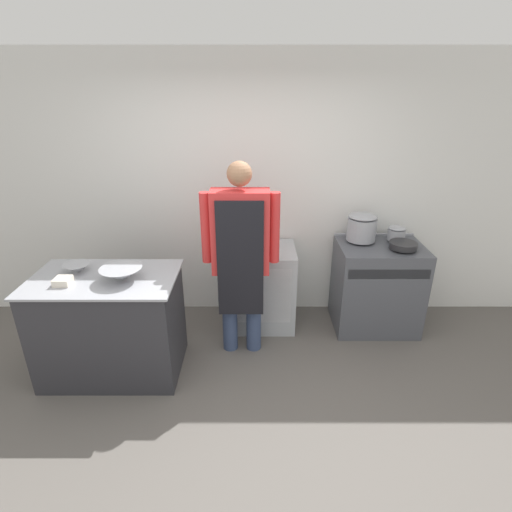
% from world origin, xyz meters
% --- Properties ---
extents(ground_plane, '(14.00, 14.00, 0.00)m').
position_xyz_m(ground_plane, '(0.00, 0.00, 0.00)').
color(ground_plane, '#5B5651').
extents(wall_back, '(8.00, 0.05, 2.70)m').
position_xyz_m(wall_back, '(0.00, 1.86, 1.35)').
color(wall_back, white).
rests_on(wall_back, ground_plane).
extents(prep_counter, '(1.20, 0.74, 0.92)m').
position_xyz_m(prep_counter, '(-1.16, 0.75, 0.46)').
color(prep_counter, '#2D2D33').
rests_on(prep_counter, ground_plane).
extents(stove, '(0.83, 0.63, 0.93)m').
position_xyz_m(stove, '(1.34, 1.47, 0.46)').
color(stove, '#4C4F56').
rests_on(stove, ground_plane).
extents(fridge_unit, '(0.69, 0.58, 0.85)m').
position_xyz_m(fridge_unit, '(0.15, 1.52, 0.43)').
color(fridge_unit, '#A8ADB2').
rests_on(fridge_unit, ground_plane).
extents(person_cook, '(0.68, 0.24, 1.81)m').
position_xyz_m(person_cook, '(-0.04, 1.05, 1.04)').
color(person_cook, '#38476B').
rests_on(person_cook, ground_plane).
extents(mixing_bowl, '(0.34, 0.34, 0.11)m').
position_xyz_m(mixing_bowl, '(-0.98, 0.70, 0.97)').
color(mixing_bowl, '#9EA0A8').
rests_on(mixing_bowl, prep_counter).
extents(small_bowl, '(0.22, 0.22, 0.08)m').
position_xyz_m(small_bowl, '(-1.40, 0.84, 0.96)').
color(small_bowl, '#9EA0A8').
rests_on(small_bowl, prep_counter).
extents(plastic_tub, '(0.12, 0.12, 0.06)m').
position_xyz_m(plastic_tub, '(-1.43, 0.62, 0.95)').
color(plastic_tub, silver).
rests_on(plastic_tub, prep_counter).
extents(stock_pot, '(0.29, 0.29, 0.27)m').
position_xyz_m(stock_pot, '(1.15, 1.58, 1.06)').
color(stock_pot, '#9EA0A8').
rests_on(stock_pot, stove).
extents(saute_pan, '(0.26, 0.26, 0.06)m').
position_xyz_m(saute_pan, '(1.51, 1.36, 0.96)').
color(saute_pan, '#262628').
rests_on(saute_pan, stove).
extents(sauce_pot, '(0.17, 0.17, 0.14)m').
position_xyz_m(sauce_pot, '(1.51, 1.58, 1.00)').
color(sauce_pot, '#9EA0A8').
rests_on(sauce_pot, stove).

